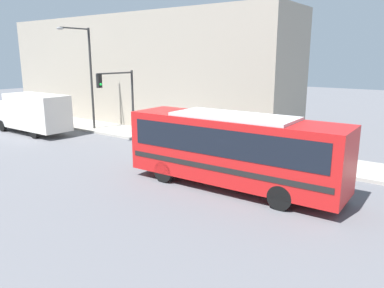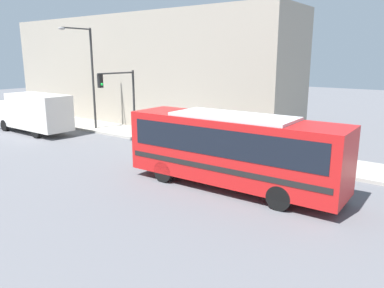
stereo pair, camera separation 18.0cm
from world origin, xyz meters
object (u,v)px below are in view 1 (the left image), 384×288
Objects in this scene: pedestrian_near_corner at (227,135)px; pedestrian_mid_block at (206,130)px; fire_hydrant at (223,145)px; delivery_truck at (31,112)px; traffic_light_pole at (120,92)px; city_bus at (233,147)px; street_lamp at (87,70)px.

pedestrian_near_corner is 0.90× the size of pedestrian_mid_block.
delivery_truck is at bearing 102.40° from fire_hydrant.
traffic_light_pole is 2.90× the size of pedestrian_near_corner.
city_bus is 8.38m from pedestrian_mid_block.
delivery_truck is 1.63× the size of traffic_light_pole.
city_bus is 1.30× the size of delivery_truck.
pedestrian_mid_block reaches higher than fire_hydrant.
pedestrian_near_corner is at bearing -85.18° from street_lamp.
pedestrian_mid_block is at bearing 61.60° from fire_hydrant.
city_bus is 12.76× the size of fire_hydrant.
delivery_truck is (1.70, 18.99, -0.29)m from city_bus.
city_bus is at bearing -109.43° from traffic_light_pole.
street_lamp is at bearing 78.71° from traffic_light_pole.
city_bus reaches higher than pedestrian_mid_block.
street_lamp is at bearing -42.07° from delivery_truck.
fire_hydrant is 0.10× the size of street_lamp.
delivery_truck is 15.77m from fire_hydrant.
city_bus is 17.04m from street_lamp.
fire_hydrant is 0.43× the size of pedestrian_mid_block.
pedestrian_mid_block reaches higher than pedestrian_near_corner.
pedestrian_mid_block is (6.15, 5.63, -0.86)m from city_bus.
pedestrian_mid_block is (4.46, -13.36, -0.57)m from delivery_truck.
street_lamp is 4.78× the size of pedestrian_near_corner.
city_bus is at bearing -146.92° from pedestrian_near_corner.
pedestrian_mid_block is (1.20, -10.42, -3.72)m from street_lamp.
city_bus is 6.39m from fire_hydrant.
traffic_light_pole reaches higher than fire_hydrant.
city_bus is 6.12× the size of pedestrian_near_corner.
fire_hydrant is 0.17× the size of traffic_light_pole.
pedestrian_mid_block is at bearing -71.55° from delivery_truck.
street_lamp reaches higher than delivery_truck.
delivery_truck is 0.99× the size of street_lamp.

